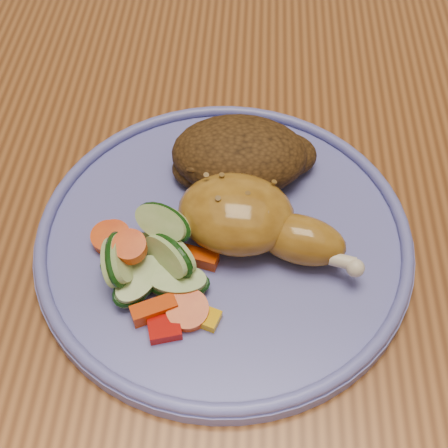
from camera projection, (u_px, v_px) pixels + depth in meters
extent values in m
plane|color=brown|center=(243.00, 417.00, 1.19)|extent=(4.00, 4.00, 0.00)
cube|color=brown|center=(262.00, 143.00, 0.61)|extent=(0.90, 1.40, 0.04)
cube|color=brown|center=(73.00, 49.00, 1.31)|extent=(0.06, 0.06, 0.71)
cube|color=brown|center=(446.00, 61.00, 1.29)|extent=(0.06, 0.06, 0.71)
cube|color=#4C2D16|center=(259.00, 51.00, 1.19)|extent=(0.42, 0.42, 0.04)
cylinder|color=#4C2D16|center=(163.00, 196.00, 1.26)|extent=(0.04, 0.04, 0.41)
cylinder|color=#4C2D16|center=(180.00, 81.00, 1.48)|extent=(0.04, 0.04, 0.41)
cylinder|color=#4C2D16|center=(342.00, 203.00, 1.25)|extent=(0.04, 0.04, 0.41)
cylinder|color=#4C2D16|center=(332.00, 86.00, 1.47)|extent=(0.04, 0.04, 0.41)
cylinder|color=#5B5EAF|center=(224.00, 240.00, 0.51)|extent=(0.30, 0.30, 0.01)
torus|color=#5B5EAF|center=(224.00, 232.00, 0.50)|extent=(0.30, 0.30, 0.01)
ellipsoid|color=#A06E21|center=(236.00, 214.00, 0.49)|extent=(0.10, 0.09, 0.05)
ellipsoid|color=#A06E21|center=(301.00, 240.00, 0.48)|extent=(0.08, 0.06, 0.04)
sphere|color=beige|center=(355.00, 268.00, 0.46)|extent=(0.01, 0.01, 0.01)
ellipsoid|color=#412810|center=(239.00, 154.00, 0.53)|extent=(0.12, 0.08, 0.05)
ellipsoid|color=#412810|center=(284.00, 155.00, 0.54)|extent=(0.06, 0.05, 0.03)
ellipsoid|color=#412810|center=(200.00, 169.00, 0.53)|extent=(0.05, 0.04, 0.02)
cube|color=#A50A05|center=(165.00, 328.00, 0.45)|extent=(0.03, 0.02, 0.01)
cube|color=#E5A507|center=(206.00, 318.00, 0.45)|extent=(0.02, 0.02, 0.01)
cylinder|color=#E14707|center=(114.00, 238.00, 0.49)|extent=(0.03, 0.03, 0.02)
cube|color=#E14707|center=(154.00, 310.00, 0.45)|extent=(0.04, 0.03, 0.01)
cylinder|color=#E14707|center=(188.00, 311.00, 0.45)|extent=(0.03, 0.03, 0.02)
cylinder|color=#E14707|center=(130.00, 247.00, 0.46)|extent=(0.03, 0.03, 0.01)
cube|color=#E14707|center=(199.00, 258.00, 0.48)|extent=(0.03, 0.02, 0.01)
cylinder|color=#E14707|center=(109.00, 238.00, 0.49)|extent=(0.03, 0.03, 0.02)
cylinder|color=#B1C882|center=(170.00, 255.00, 0.47)|extent=(0.05, 0.05, 0.05)
cylinder|color=#B1C882|center=(177.00, 282.00, 0.47)|extent=(0.04, 0.05, 0.02)
cylinder|color=#B1C882|center=(118.00, 259.00, 0.46)|extent=(0.04, 0.05, 0.05)
cylinder|color=#B1C882|center=(129.00, 254.00, 0.48)|extent=(0.06, 0.06, 0.02)
cylinder|color=#B1C882|center=(137.00, 282.00, 0.46)|extent=(0.06, 0.06, 0.02)
cylinder|color=#B1C882|center=(163.00, 223.00, 0.47)|extent=(0.06, 0.06, 0.04)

